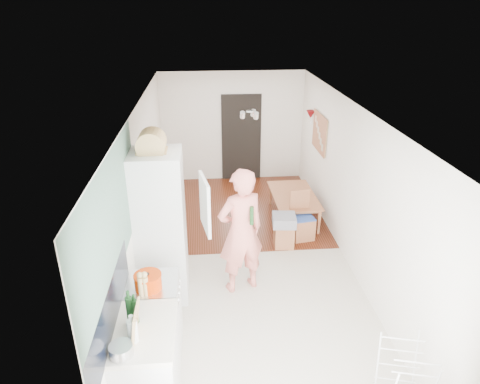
{
  "coord_description": "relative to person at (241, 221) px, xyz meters",
  "views": [
    {
      "loc": [
        -0.63,
        -5.91,
        3.88
      ],
      "look_at": [
        -0.11,
        0.2,
        1.12
      ],
      "focal_mm": 32.0,
      "sensor_mm": 36.0,
      "label": 1
    }
  ],
  "objects": [
    {
      "name": "room_shell",
      "position": [
        0.18,
        0.73,
        0.14
      ],
      "size": [
        3.2,
        7.0,
        2.5
      ],
      "primitive_type": null,
      "color": "white",
      "rests_on": "ground"
    },
    {
      "name": "floor",
      "position": [
        0.18,
        0.73,
        -1.11
      ],
      "size": [
        3.2,
        7.0,
        0.01
      ],
      "primitive_type": "cube",
      "color": "#B9AE9F",
      "rests_on": "ground"
    },
    {
      "name": "wood_floor_overlay",
      "position": [
        0.18,
        2.58,
        -1.1
      ],
      "size": [
        3.2,
        3.3,
        0.01
      ],
      "primitive_type": "cube",
      "color": "#602517",
      "rests_on": "room_shell"
    },
    {
      "name": "sage_wall_panel",
      "position": [
        -1.41,
        -1.27,
        0.74
      ],
      "size": [
        0.02,
        3.0,
        1.3
      ],
      "primitive_type": "cube",
      "color": "slate",
      "rests_on": "room_shell"
    },
    {
      "name": "tile_splashback",
      "position": [
        -1.41,
        -1.82,
        0.04
      ],
      "size": [
        0.02,
        1.9,
        0.5
      ],
      "primitive_type": "cube",
      "color": "black",
      "rests_on": "room_shell"
    },
    {
      "name": "doorway_recess",
      "position": [
        0.38,
        4.21,
        -0.11
      ],
      "size": [
        0.9,
        0.04,
        2.0
      ],
      "primitive_type": "cube",
      "color": "black",
      "rests_on": "room_shell"
    },
    {
      "name": "base_cabinet",
      "position": [
        -1.12,
        -1.82,
        -0.68
      ],
      "size": [
        0.6,
        0.9,
        0.86
      ],
      "primitive_type": "cube",
      "color": "silver",
      "rests_on": "room_shell"
    },
    {
      "name": "worktop",
      "position": [
        -1.12,
        -1.82,
        -0.22
      ],
      "size": [
        0.62,
        0.92,
        0.06
      ],
      "primitive_type": "cube",
      "color": "silver",
      "rests_on": "room_shell"
    },
    {
      "name": "range_cooker",
      "position": [
        -1.12,
        -1.07,
        -0.67
      ],
      "size": [
        0.6,
        0.6,
        0.88
      ],
      "primitive_type": "cube",
      "color": "silver",
      "rests_on": "room_shell"
    },
    {
      "name": "cooker_top",
      "position": [
        -1.12,
        -1.07,
        -0.21
      ],
      "size": [
        0.6,
        0.6,
        0.04
      ],
      "primitive_type": "cube",
      "color": "silver",
      "rests_on": "room_shell"
    },
    {
      "name": "fridge_housing",
      "position": [
        -1.09,
        -0.05,
        -0.03
      ],
      "size": [
        0.66,
        0.66,
        2.15
      ],
      "primitive_type": "cube",
      "color": "silver",
      "rests_on": "room_shell"
    },
    {
      "name": "fridge_door",
      "position": [
        -0.48,
        -0.35,
        0.44
      ],
      "size": [
        0.14,
        0.56,
        0.7
      ],
      "primitive_type": "cube",
      "rotation": [
        0.0,
        0.0,
        -1.4
      ],
      "color": "silver",
      "rests_on": "room_shell"
    },
    {
      "name": "fridge_interior",
      "position": [
        -0.78,
        -0.05,
        0.44
      ],
      "size": [
        0.02,
        0.52,
        0.66
      ],
      "primitive_type": "cube",
      "color": "white",
      "rests_on": "room_shell"
    },
    {
      "name": "pinboard",
      "position": [
        1.76,
        2.63,
        0.44
      ],
      "size": [
        0.03,
        0.9,
        0.7
      ],
      "primitive_type": "cube",
      "color": "#AC7C54",
      "rests_on": "room_shell"
    },
    {
      "name": "pinboard_frame",
      "position": [
        1.74,
        2.63,
        0.44
      ],
      "size": [
        0.0,
        0.94,
        0.74
      ],
      "primitive_type": "cube",
      "color": "#A26A43",
      "rests_on": "room_shell"
    },
    {
      "name": "wall_sconce",
      "position": [
        1.72,
        3.28,
        0.64
      ],
      "size": [
        0.18,
        0.18,
        0.16
      ],
      "primitive_type": "cone",
      "color": "#6B080C",
      "rests_on": "room_shell"
    },
    {
      "name": "person",
      "position": [
        0.0,
        0.0,
        0.0
      ],
      "size": [
        0.94,
        0.78,
        2.21
      ],
      "primitive_type": "imported",
      "rotation": [
        0.0,
        0.0,
        3.49
      ],
      "color": "#EF7F72",
      "rests_on": "floor"
    },
    {
      "name": "dining_table",
      "position": [
        1.22,
        2.08,
        -0.89
      ],
      "size": [
        0.7,
        1.24,
        0.43
      ],
      "primitive_type": "imported",
      "rotation": [
        0.0,
        0.0,
        1.58
      ],
      "color": "#A26A43",
      "rests_on": "floor"
    },
    {
      "name": "dining_chair",
      "position": [
        1.2,
        1.33,
        -0.67
      ],
      "size": [
        0.42,
        0.42,
        0.86
      ],
      "primitive_type": null,
      "rotation": [
        0.0,
        0.0,
        0.17
      ],
      "color": "#A26A43",
      "rests_on": "floor"
    },
    {
      "name": "stool",
      "position": [
        0.83,
        1.09,
        -0.89
      ],
      "size": [
        0.33,
        0.33,
        0.42
      ],
      "primitive_type": null,
      "rotation": [
        0.0,
        0.0,
        -0.03
      ],
      "color": "#A26A43",
      "rests_on": "floor"
    },
    {
      "name": "grey_drape",
      "position": [
        0.82,
        1.07,
        -0.6
      ],
      "size": [
        0.42,
        0.42,
        0.17
      ],
      "primitive_type": "cube",
      "rotation": [
        0.0,
        0.0,
        -0.09
      ],
      "color": "gray",
      "rests_on": "stool"
    },
    {
      "name": "drying_rack",
      "position": [
        1.44,
        -2.21,
        -0.69
      ],
      "size": [
        0.5,
        0.48,
        0.82
      ],
      "primitive_type": null,
      "rotation": [
        0.0,
        0.0,
        -0.26
      ],
      "color": "silver",
      "rests_on": "floor"
    },
    {
      "name": "bread_bin",
      "position": [
        -1.12,
        -0.02,
        1.14
      ],
      "size": [
        0.4,
        0.39,
        0.2
      ],
      "primitive_type": null,
      "rotation": [
        0.0,
        0.0,
        -0.08
      ],
      "color": "tan",
      "rests_on": "fridge_housing"
    },
    {
      "name": "red_casserole",
      "position": [
        -1.14,
        -1.16,
        -0.09
      ],
      "size": [
        0.38,
        0.38,
        0.18
      ],
      "primitive_type": "cylinder",
      "rotation": [
        0.0,
        0.0,
        -0.26
      ],
      "color": "#CD3001",
      "rests_on": "cooker_top"
    },
    {
      "name": "steel_pan",
      "position": [
        -1.28,
        -2.15,
        -0.13
      ],
      "size": [
        0.27,
        0.27,
        0.11
      ],
      "primitive_type": "cylinder",
      "rotation": [
        0.0,
        0.0,
        -0.28
      ],
      "color": "silver",
      "rests_on": "worktop"
    },
    {
      "name": "held_bottle",
      "position": [
        0.14,
        -0.11,
        0.13
      ],
      "size": [
        0.06,
        0.06,
        0.26
      ],
      "primitive_type": "cylinder",
      "color": "#19421B",
      "rests_on": "person"
    },
    {
      "name": "bottle_a",
      "position": [
        -1.25,
        -1.72,
        -0.03
      ],
      "size": [
        0.08,
        0.08,
        0.31
      ],
      "primitive_type": "cylinder",
      "rotation": [
        0.0,
        0.0,
        0.13
      ],
      "color": "#19421B",
      "rests_on": "worktop"
    },
    {
      "name": "bottle_b",
      "position": [
        -1.2,
        -1.72,
        -0.05
      ],
      "size": [
        0.06,
        0.06,
        0.27
      ],
      "primitive_type": "cylinder",
      "rotation": [
        0.0,
        0.0,
        0.0
      ],
      "color": "#19421B",
      "rests_on": "worktop"
    },
    {
      "name": "bottle_c",
      "position": [
        -1.19,
        -1.98,
        -0.07
      ],
      "size": [
        0.11,
        0.11,
        0.24
      ],
      "primitive_type": "cylinder",
      "rotation": [
        0.0,
        0.0,
        0.15
      ],
      "color": "silver",
      "rests_on": "worktop"
    },
    {
      "name": "pepper_mill_front",
      "position": [
        -1.15,
        -1.29,
        -0.07
      ],
      "size": [
        0.07,
        0.07,
        0.23
      ],
      "primitive_type": "cylinder",
      "rotation": [
        0.0,
        0.0,
        0.09
      ],
      "color": "tan",
      "rests_on": "worktop"
    },
    {
      "name": "pepper_mill_back",
      "position": [
        -1.2,
        -1.29,
        -0.07
      ],
      "size": [
        0.08,
        0.08,
        0.23
      ],
      "primitive_type": "cylinder",
      "rotation": [
        0.0,
        0.0,
        0.24
      ],
      "color": "tan",
      "rests_on": "worktop"
    },
    {
      "name": "chopping_boards",
      "position": [
        -1.17,
        -1.93,
        -0.01
      ],
      "size": [
        0.1,
        0.26,
        0.35
      ],
      "primitive_type": null,
      "rotation": [
        0.0,
        0.0,
        -0.25
      ],
      "color": "tan",
      "rests_on": "worktop"
    }
  ]
}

